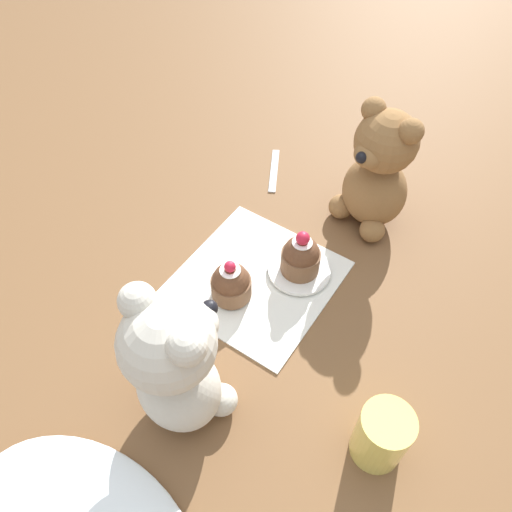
{
  "coord_description": "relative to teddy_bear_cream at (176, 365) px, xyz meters",
  "views": [
    {
      "loc": [
        -0.24,
        0.35,
        0.58
      ],
      "look_at": [
        0.0,
        0.0,
        0.06
      ],
      "focal_mm": 35.0,
      "sensor_mm": 36.0,
      "label": 1
    }
  ],
  "objects": [
    {
      "name": "juice_glass",
      "position": [
        -0.21,
        -0.08,
        -0.06
      ],
      "size": [
        0.06,
        0.06,
        0.08
      ],
      "primitive_type": "cylinder",
      "color": "#EADB66",
      "rests_on": "ground_plane"
    },
    {
      "name": "ground_plane",
      "position": [
        0.03,
        -0.2,
        -0.11
      ],
      "size": [
        4.0,
        4.0,
        0.0
      ],
      "primitive_type": "plane",
      "color": "brown"
    },
    {
      "name": "saucer_plate",
      "position": [
        -0.01,
        -0.25,
        -0.1
      ],
      "size": [
        0.09,
        0.09,
        0.01
      ],
      "primitive_type": "cylinder",
      "color": "white",
      "rests_on": "knitted_placemat"
    },
    {
      "name": "cupcake_near_tan_bear",
      "position": [
        -0.01,
        -0.25,
        -0.07
      ],
      "size": [
        0.06,
        0.06,
        0.08
      ],
      "color": "brown",
      "rests_on": "saucer_plate"
    },
    {
      "name": "teaspoon",
      "position": [
        0.14,
        -0.41,
        -0.1
      ],
      "size": [
        0.06,
        0.1,
        0.01
      ],
      "primitive_type": "cube",
      "rotation": [
        0.0,
        0.0,
        2.07
      ],
      "color": "silver",
      "rests_on": "ground_plane"
    },
    {
      "name": "teddy_bear_cream",
      "position": [
        0.0,
        0.0,
        0.0
      ],
      "size": [
        0.11,
        0.12,
        0.21
      ],
      "rotation": [
        0.0,
        0.0,
        -0.16
      ],
      "color": "beige",
      "rests_on": "ground_plane"
    },
    {
      "name": "teddy_bear_tan",
      "position": [
        -0.04,
        -0.4,
        -0.01
      ],
      "size": [
        0.12,
        0.11,
        0.2
      ],
      "rotation": [
        0.0,
        0.0,
        2.87
      ],
      "color": "olive",
      "rests_on": "ground_plane"
    },
    {
      "name": "knitted_placemat",
      "position": [
        0.03,
        -0.2,
        -0.1
      ],
      "size": [
        0.21,
        0.21,
        0.01
      ],
      "primitive_type": "cube",
      "color": "silver",
      "rests_on": "ground_plane"
    },
    {
      "name": "cupcake_near_cream_bear",
      "position": [
        0.05,
        -0.16,
        -0.07
      ],
      "size": [
        0.06,
        0.06,
        0.07
      ],
      "color": "brown",
      "rests_on": "knitted_placemat"
    }
  ]
}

